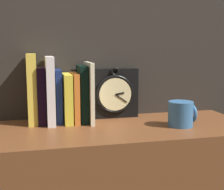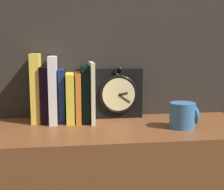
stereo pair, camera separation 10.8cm
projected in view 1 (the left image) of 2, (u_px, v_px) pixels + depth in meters
name	position (u px, v px, depth m)	size (l,w,h in m)	color
clock	(114.00, 93.00, 1.23)	(0.19, 0.06, 0.20)	black
book_slot0_yellow	(32.00, 89.00, 1.13)	(0.03, 0.11, 0.26)	yellow
book_slot1_black	(41.00, 95.00, 1.14)	(0.03, 0.12, 0.21)	black
book_slot2_white	(50.00, 90.00, 1.13)	(0.03, 0.14, 0.25)	white
book_slot3_navy	(58.00, 96.00, 1.16)	(0.02, 0.11, 0.20)	#122050
book_slot4_yellow	(67.00, 98.00, 1.15)	(0.03, 0.14, 0.18)	yellow
book_slot5_orange	(75.00, 98.00, 1.16)	(0.02, 0.14, 0.18)	orange
book_slot6_black	(82.00, 94.00, 1.17)	(0.03, 0.13, 0.21)	black
book_slot7_cream	(89.00, 92.00, 1.16)	(0.01, 0.16, 0.22)	beige
mug	(181.00, 114.00, 1.11)	(0.09, 0.09, 0.09)	teal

